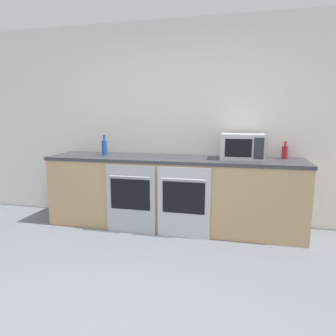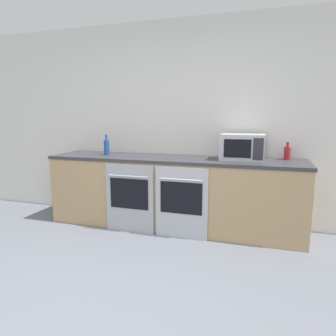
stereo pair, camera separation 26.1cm
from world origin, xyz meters
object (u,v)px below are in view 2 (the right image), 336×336
(oven_right, at_px, (181,203))
(bottle_blue, at_px, (107,147))
(microwave, at_px, (242,147))
(bottle_red, at_px, (287,153))
(oven_left, at_px, (130,198))

(oven_right, distance_m, bottle_blue, 1.30)
(microwave, relative_size, bottle_blue, 1.86)
(oven_right, height_order, microwave, microwave)
(bottle_blue, relative_size, bottle_red, 1.28)
(oven_right, bearing_deg, microwave, 31.90)
(bottle_blue, bearing_deg, microwave, 1.57)
(oven_right, xyz_separation_m, microwave, (0.63, 0.39, 0.62))
(oven_left, xyz_separation_m, microwave, (1.27, 0.39, 0.62))
(oven_left, relative_size, bottle_red, 3.99)
(oven_left, xyz_separation_m, bottle_red, (1.77, 0.55, 0.55))
(microwave, bearing_deg, bottle_blue, -178.43)
(microwave, xyz_separation_m, bottle_red, (0.50, 0.16, -0.07))
(bottle_blue, distance_m, bottle_red, 2.25)
(oven_left, relative_size, bottle_blue, 3.12)
(oven_right, xyz_separation_m, bottle_red, (1.13, 0.55, 0.55))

